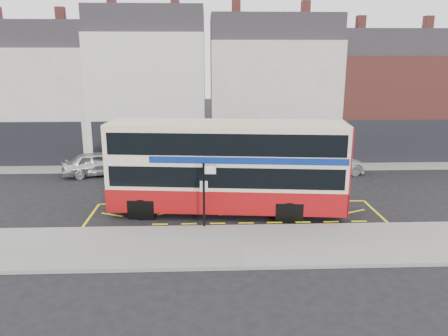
{
  "coord_description": "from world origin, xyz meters",
  "views": [
    {
      "loc": [
        -1.33,
        -18.58,
        7.52
      ],
      "look_at": [
        -0.53,
        2.0,
        2.2
      ],
      "focal_mm": 35.0,
      "sensor_mm": 36.0,
      "label": 1
    }
  ],
  "objects_px": {
    "car_white": "(326,163)",
    "double_decker_bus": "(228,166)",
    "car_grey": "(177,166)",
    "street_tree_right": "(335,120)",
    "car_silver": "(99,163)",
    "street_tree_left": "(8,112)",
    "bus_stop_post": "(205,189)"
  },
  "relations": [
    {
      "from": "car_silver",
      "to": "street_tree_left",
      "type": "distance_m",
      "value": 7.85
    },
    {
      "from": "double_decker_bus",
      "to": "car_grey",
      "type": "xyz_separation_m",
      "value": [
        -2.94,
        7.0,
        -1.75
      ]
    },
    {
      "from": "car_silver",
      "to": "car_grey",
      "type": "bearing_deg",
      "value": -111.7
    },
    {
      "from": "double_decker_bus",
      "to": "car_grey",
      "type": "relative_size",
      "value": 3.07
    },
    {
      "from": "car_grey",
      "to": "car_white",
      "type": "relative_size",
      "value": 0.71
    },
    {
      "from": "car_grey",
      "to": "car_white",
      "type": "bearing_deg",
      "value": -83.46
    },
    {
      "from": "car_grey",
      "to": "street_tree_right",
      "type": "bearing_deg",
      "value": -66.68
    },
    {
      "from": "bus_stop_post",
      "to": "car_grey",
      "type": "bearing_deg",
      "value": 103.68
    },
    {
      "from": "double_decker_bus",
      "to": "street_tree_right",
      "type": "bearing_deg",
      "value": 57.31
    },
    {
      "from": "car_grey",
      "to": "street_tree_right",
      "type": "xyz_separation_m",
      "value": [
        11.07,
        3.21,
        2.5
      ]
    },
    {
      "from": "double_decker_bus",
      "to": "car_white",
      "type": "distance_m",
      "value": 9.75
    },
    {
      "from": "bus_stop_post",
      "to": "street_tree_right",
      "type": "height_order",
      "value": "street_tree_right"
    },
    {
      "from": "car_white",
      "to": "street_tree_right",
      "type": "height_order",
      "value": "street_tree_right"
    },
    {
      "from": "car_grey",
      "to": "car_white",
      "type": "xyz_separation_m",
      "value": [
        9.64,
        -0.1,
        0.14
      ]
    },
    {
      "from": "street_tree_right",
      "to": "car_white",
      "type": "bearing_deg",
      "value": -113.39
    },
    {
      "from": "street_tree_right",
      "to": "bus_stop_post",
      "type": "bearing_deg",
      "value": -126.82
    },
    {
      "from": "bus_stop_post",
      "to": "car_grey",
      "type": "distance_m",
      "value": 9.35
    },
    {
      "from": "car_white",
      "to": "car_grey",
      "type": "bearing_deg",
      "value": 75.48
    },
    {
      "from": "car_white",
      "to": "double_decker_bus",
      "type": "bearing_deg",
      "value": 121.95
    },
    {
      "from": "car_silver",
      "to": "street_tree_left",
      "type": "xyz_separation_m",
      "value": [
        -6.65,
        2.89,
        3.0
      ]
    },
    {
      "from": "bus_stop_post",
      "to": "car_grey",
      "type": "height_order",
      "value": "bus_stop_post"
    },
    {
      "from": "street_tree_right",
      "to": "car_grey",
      "type": "bearing_deg",
      "value": -163.82
    },
    {
      "from": "car_white",
      "to": "street_tree_right",
      "type": "bearing_deg",
      "value": -37.31
    },
    {
      "from": "double_decker_bus",
      "to": "car_silver",
      "type": "xyz_separation_m",
      "value": [
        -7.98,
        7.35,
        -1.59
      ]
    },
    {
      "from": "car_silver",
      "to": "street_tree_right",
      "type": "distance_m",
      "value": 16.53
    },
    {
      "from": "double_decker_bus",
      "to": "street_tree_left",
      "type": "bearing_deg",
      "value": 150.85
    },
    {
      "from": "double_decker_bus",
      "to": "street_tree_left",
      "type": "relative_size",
      "value": 2.07
    },
    {
      "from": "car_silver",
      "to": "car_white",
      "type": "height_order",
      "value": "car_silver"
    },
    {
      "from": "car_silver",
      "to": "street_tree_right",
      "type": "height_order",
      "value": "street_tree_right"
    },
    {
      "from": "car_silver",
      "to": "street_tree_left",
      "type": "height_order",
      "value": "street_tree_left"
    },
    {
      "from": "car_silver",
      "to": "double_decker_bus",
      "type": "bearing_deg",
      "value": -150.33
    },
    {
      "from": "street_tree_left",
      "to": "street_tree_right",
      "type": "bearing_deg",
      "value": -0.06
    }
  ]
}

